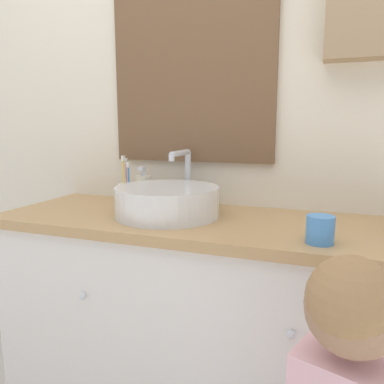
{
  "coord_description": "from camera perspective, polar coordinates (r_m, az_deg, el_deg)",
  "views": [
    {
      "loc": [
        0.4,
        -0.86,
        1.14
      ],
      "look_at": [
        -0.02,
        0.29,
        0.93
      ],
      "focal_mm": 35.0,
      "sensor_mm": 36.0,
      "label": 1
    }
  ],
  "objects": [
    {
      "name": "sink_basin",
      "position": [
        1.33,
        -3.69,
        -1.28
      ],
      "size": [
        0.37,
        0.42,
        0.23
      ],
      "color": "silver",
      "rests_on": "vanity_counter"
    },
    {
      "name": "drinking_cup",
      "position": [
        1.08,
        18.95,
        -5.44
      ],
      "size": [
        0.08,
        0.08,
        0.08
      ],
      "primitive_type": "cylinder",
      "color": "#4789D1",
      "rests_on": "vanity_counter"
    },
    {
      "name": "soap_dispenser",
      "position": [
        1.54,
        -7.37,
        0.43
      ],
      "size": [
        0.06,
        0.06,
        0.16
      ],
      "color": "beige",
      "rests_on": "vanity_counter"
    },
    {
      "name": "wall_back",
      "position": [
        1.54,
        6.0,
        14.84
      ],
      "size": [
        3.2,
        0.18,
        2.5
      ],
      "color": "beige",
      "rests_on": "ground_plane"
    },
    {
      "name": "vanity_counter",
      "position": [
        1.46,
        1.57,
        -19.98
      ],
      "size": [
        1.48,
        0.52,
        0.83
      ],
      "color": "silver",
      "rests_on": "ground_plane"
    },
    {
      "name": "toothbrush_holder",
      "position": [
        1.6,
        -10.0,
        0.12
      ],
      "size": [
        0.07,
        0.07,
        0.2
      ],
      "color": "silver",
      "rests_on": "vanity_counter"
    }
  ]
}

